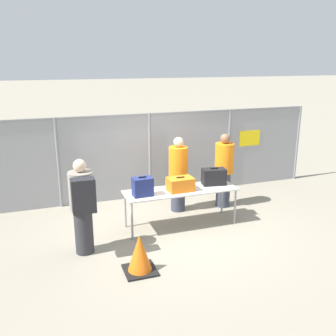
{
  "coord_description": "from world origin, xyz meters",
  "views": [
    {
      "loc": [
        -2.44,
        -6.48,
        3.23
      ],
      "look_at": [
        0.03,
        0.61,
        1.05
      ],
      "focal_mm": 40.0,
      "sensor_mm": 36.0,
      "label": 1
    }
  ],
  "objects_px": {
    "traveler_hooded": "(82,204)",
    "utility_trailer": "(215,153)",
    "suitcase_navy": "(143,187)",
    "security_worker_far": "(224,169)",
    "security_worker_near": "(178,173)",
    "inspection_table": "(181,192)",
    "suitcase_black": "(214,177)",
    "traffic_cone": "(140,254)",
    "suitcase_orange": "(180,184)"
  },
  "relations": [
    {
      "from": "security_worker_near",
      "to": "suitcase_navy",
      "type": "bearing_deg",
      "value": 41.83
    },
    {
      "from": "suitcase_black",
      "to": "security_worker_far",
      "type": "height_order",
      "value": "security_worker_far"
    },
    {
      "from": "inspection_table",
      "to": "security_worker_far",
      "type": "relative_size",
      "value": 1.34
    },
    {
      "from": "suitcase_orange",
      "to": "traveler_hooded",
      "type": "height_order",
      "value": "traveler_hooded"
    },
    {
      "from": "security_worker_near",
      "to": "suitcase_black",
      "type": "bearing_deg",
      "value": 130.07
    },
    {
      "from": "security_worker_near",
      "to": "security_worker_far",
      "type": "bearing_deg",
      "value": 177.31
    },
    {
      "from": "inspection_table",
      "to": "traffic_cone",
      "type": "xyz_separation_m",
      "value": [
        -1.22,
        -1.39,
        -0.41
      ]
    },
    {
      "from": "inspection_table",
      "to": "security_worker_far",
      "type": "height_order",
      "value": "security_worker_far"
    },
    {
      "from": "suitcase_black",
      "to": "utility_trailer",
      "type": "relative_size",
      "value": 0.13
    },
    {
      "from": "suitcase_navy",
      "to": "traveler_hooded",
      "type": "distance_m",
      "value": 1.26
    },
    {
      "from": "suitcase_orange",
      "to": "utility_trailer",
      "type": "bearing_deg",
      "value": 55.33
    },
    {
      "from": "suitcase_black",
      "to": "utility_trailer",
      "type": "distance_m",
      "value": 4.12
    },
    {
      "from": "inspection_table",
      "to": "security_worker_near",
      "type": "height_order",
      "value": "security_worker_near"
    },
    {
      "from": "suitcase_navy",
      "to": "suitcase_black",
      "type": "height_order",
      "value": "suitcase_navy"
    },
    {
      "from": "security_worker_far",
      "to": "utility_trailer",
      "type": "xyz_separation_m",
      "value": [
        1.3,
        3.07,
        -0.45
      ]
    },
    {
      "from": "suitcase_orange",
      "to": "security_worker_far",
      "type": "bearing_deg",
      "value": 28.48
    },
    {
      "from": "suitcase_navy",
      "to": "security_worker_near",
      "type": "bearing_deg",
      "value": 39.23
    },
    {
      "from": "inspection_table",
      "to": "traveler_hooded",
      "type": "distance_m",
      "value": 2.05
    },
    {
      "from": "suitcase_black",
      "to": "security_worker_near",
      "type": "xyz_separation_m",
      "value": [
        -0.52,
        0.68,
        -0.07
      ]
    },
    {
      "from": "suitcase_black",
      "to": "suitcase_navy",
      "type": "bearing_deg",
      "value": -174.13
    },
    {
      "from": "suitcase_black",
      "to": "traffic_cone",
      "type": "relative_size",
      "value": 0.81
    },
    {
      "from": "suitcase_orange",
      "to": "utility_trailer",
      "type": "xyz_separation_m",
      "value": [
        2.61,
        3.78,
        -0.47
      ]
    },
    {
      "from": "utility_trailer",
      "to": "traffic_cone",
      "type": "xyz_separation_m",
      "value": [
        -3.81,
        -5.13,
        -0.13
      ]
    },
    {
      "from": "inspection_table",
      "to": "utility_trailer",
      "type": "relative_size",
      "value": 0.57
    },
    {
      "from": "suitcase_navy",
      "to": "security_worker_far",
      "type": "relative_size",
      "value": 0.23
    },
    {
      "from": "security_worker_near",
      "to": "security_worker_far",
      "type": "xyz_separation_m",
      "value": [
        1.06,
        -0.1,
        0.01
      ]
    },
    {
      "from": "traveler_hooded",
      "to": "utility_trailer",
      "type": "distance_m",
      "value": 6.26
    },
    {
      "from": "suitcase_black",
      "to": "traveler_hooded",
      "type": "relative_size",
      "value": 0.31
    },
    {
      "from": "security_worker_far",
      "to": "utility_trailer",
      "type": "bearing_deg",
      "value": -115.32
    },
    {
      "from": "traveler_hooded",
      "to": "security_worker_far",
      "type": "xyz_separation_m",
      "value": [
        3.25,
        1.21,
        -0.05
      ]
    },
    {
      "from": "suitcase_orange",
      "to": "suitcase_black",
      "type": "bearing_deg",
      "value": 9.52
    },
    {
      "from": "suitcase_orange",
      "to": "security_worker_near",
      "type": "height_order",
      "value": "security_worker_near"
    },
    {
      "from": "suitcase_orange",
      "to": "suitcase_black",
      "type": "relative_size",
      "value": 0.99
    },
    {
      "from": "suitcase_black",
      "to": "security_worker_near",
      "type": "distance_m",
      "value": 0.86
    },
    {
      "from": "traveler_hooded",
      "to": "suitcase_orange",
      "type": "bearing_deg",
      "value": 17.44
    },
    {
      "from": "security_worker_near",
      "to": "suitcase_orange",
      "type": "bearing_deg",
      "value": 74.81
    },
    {
      "from": "suitcase_orange",
      "to": "traveler_hooded",
      "type": "distance_m",
      "value": 2.0
    },
    {
      "from": "suitcase_navy",
      "to": "traffic_cone",
      "type": "height_order",
      "value": "suitcase_navy"
    },
    {
      "from": "traffic_cone",
      "to": "suitcase_orange",
      "type": "bearing_deg",
      "value": 48.44
    },
    {
      "from": "suitcase_orange",
      "to": "security_worker_far",
      "type": "distance_m",
      "value": 1.5
    },
    {
      "from": "suitcase_black",
      "to": "utility_trailer",
      "type": "height_order",
      "value": "suitcase_black"
    },
    {
      "from": "inspection_table",
      "to": "security_worker_near",
      "type": "distance_m",
      "value": 0.82
    },
    {
      "from": "suitcase_black",
      "to": "traffic_cone",
      "type": "xyz_separation_m",
      "value": [
        -1.98,
        -1.48,
        -0.64
      ]
    },
    {
      "from": "traveler_hooded",
      "to": "utility_trailer",
      "type": "bearing_deg",
      "value": 46.36
    },
    {
      "from": "suitcase_black",
      "to": "security_worker_far",
      "type": "relative_size",
      "value": 0.3
    },
    {
      "from": "suitcase_black",
      "to": "security_worker_near",
      "type": "height_order",
      "value": "security_worker_near"
    },
    {
      "from": "suitcase_black",
      "to": "traffic_cone",
      "type": "distance_m",
      "value": 2.55
    },
    {
      "from": "inspection_table",
      "to": "suitcase_orange",
      "type": "distance_m",
      "value": 0.19
    },
    {
      "from": "utility_trailer",
      "to": "traffic_cone",
      "type": "height_order",
      "value": "utility_trailer"
    },
    {
      "from": "suitcase_navy",
      "to": "security_worker_far",
      "type": "height_order",
      "value": "security_worker_far"
    }
  ]
}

